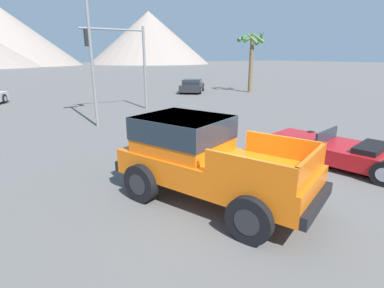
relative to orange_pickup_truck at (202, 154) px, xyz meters
The scene contains 7 objects.
ground_plane 1.33m from the orange_pickup_truck, 44.50° to the right, with size 320.00×320.00×0.00m, color #5B5956.
orange_pickup_truck is the anchor object (origin of this frame).
red_convertible_car 5.03m from the orange_pickup_truck, ahead, with size 2.90×4.85×1.04m.
parked_car_dark 21.73m from the orange_pickup_truck, 60.19° to the left, with size 3.96×4.33×1.19m.
traffic_light_main 13.00m from the orange_pickup_truck, 80.42° to the left, with size 3.84×0.38×5.00m.
street_lamp_post 9.68m from the orange_pickup_truck, 91.98° to the left, with size 0.90×0.24×7.83m.
palm_tree_tall 22.56m from the orange_pickup_truck, 46.24° to the left, with size 2.48×2.49×5.48m.
Camera 1 is at (-4.08, -5.04, 3.29)m, focal length 28.00 mm.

